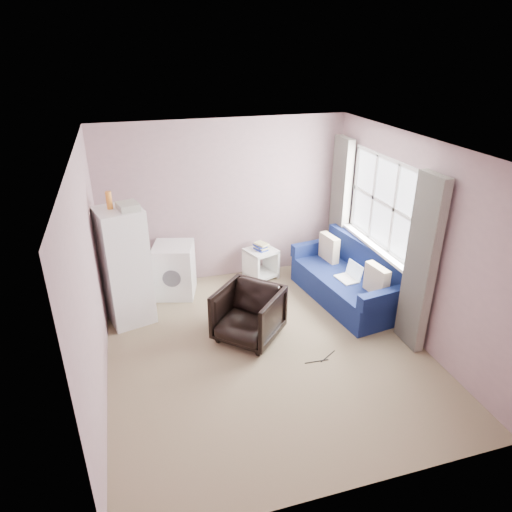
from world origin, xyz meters
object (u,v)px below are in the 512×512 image
Objects in this scene: sofa at (350,280)px; side_table at (261,261)px; washing_machine at (174,269)px; armchair at (248,312)px; fridge at (125,266)px.

side_table is at bearing 127.11° from sofa.
washing_machine is 0.40× the size of sofa.
sofa is at bearing -4.41° from washing_machine.
armchair is 1.77m from sofa.
sofa is (1.69, 0.53, -0.08)m from armchair.
side_table is (0.64, 1.57, -0.10)m from armchair.
washing_machine is (-0.75, 1.41, 0.03)m from armchair.
fridge reaches higher than washing_machine.
side_table is at bearing 3.14° from fridge.
armchair is 1.60m from washing_machine.
sofa is at bearing 60.97° from armchair.
fridge reaches higher than sofa.
sofa reaches higher than armchair.
side_table is at bearing 111.41° from armchair.
washing_machine is 1.40m from side_table.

